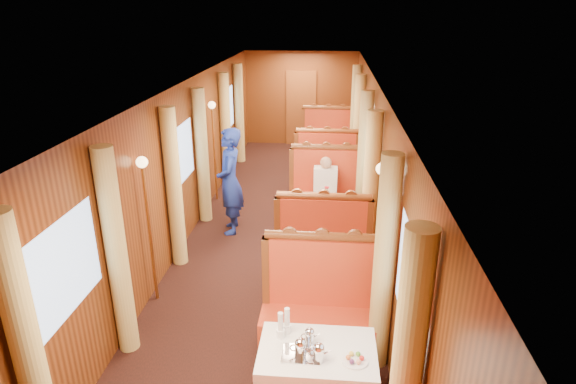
# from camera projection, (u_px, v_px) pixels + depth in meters

# --- Properties ---
(floor) EXTENTS (3.00, 12.00, 0.01)m
(floor) POSITION_uv_depth(u_px,v_px,m) (277.00, 242.00, 7.86)
(floor) COLOR black
(floor) RESTS_ON ground
(ceiling) EXTENTS (3.00, 12.00, 0.01)m
(ceiling) POSITION_uv_depth(u_px,v_px,m) (276.00, 87.00, 6.95)
(ceiling) COLOR silver
(ceiling) RESTS_ON wall_left
(wall_far) EXTENTS (3.00, 0.01, 2.50)m
(wall_far) POSITION_uv_depth(u_px,v_px,m) (301.00, 99.00, 12.97)
(wall_far) COLOR brown
(wall_far) RESTS_ON floor
(wall_left) EXTENTS (0.01, 12.00, 2.50)m
(wall_left) POSITION_uv_depth(u_px,v_px,m) (182.00, 166.00, 7.53)
(wall_left) COLOR brown
(wall_left) RESTS_ON floor
(wall_right) EXTENTS (0.01, 12.00, 2.50)m
(wall_right) POSITION_uv_depth(u_px,v_px,m) (375.00, 172.00, 7.28)
(wall_right) COLOR brown
(wall_right) RESTS_ON floor
(doorway_far) EXTENTS (0.80, 0.04, 2.00)m
(doorway_far) POSITION_uv_depth(u_px,v_px,m) (301.00, 108.00, 13.04)
(doorway_far) COLOR brown
(doorway_far) RESTS_ON floor
(table_near) EXTENTS (1.05, 0.72, 0.75)m
(table_near) POSITION_uv_depth(u_px,v_px,m) (317.00, 383.00, 4.41)
(table_near) COLOR white
(table_near) RESTS_ON floor
(banquette_near_aft) EXTENTS (1.30, 0.55, 1.34)m
(banquette_near_aft) POSITION_uv_depth(u_px,v_px,m) (320.00, 313.00, 5.33)
(banquette_near_aft) COLOR red
(banquette_near_aft) RESTS_ON floor
(table_mid) EXTENTS (1.05, 0.72, 0.75)m
(table_mid) POSITION_uv_depth(u_px,v_px,m) (324.00, 223.00, 7.66)
(table_mid) COLOR white
(table_mid) RESTS_ON floor
(banquette_mid_fwd) EXTENTS (1.30, 0.55, 1.34)m
(banquette_mid_fwd) POSITION_uv_depth(u_px,v_px,m) (323.00, 250.00, 6.70)
(banquette_mid_fwd) COLOR red
(banquette_mid_fwd) RESTS_ON floor
(banquette_mid_aft) EXTENTS (1.30, 0.55, 1.34)m
(banquette_mid_aft) POSITION_uv_depth(u_px,v_px,m) (325.00, 196.00, 8.58)
(banquette_mid_aft) COLOR red
(banquette_mid_aft) RESTS_ON floor
(table_far) EXTENTS (1.05, 0.72, 0.75)m
(table_far) POSITION_uv_depth(u_px,v_px,m) (327.00, 158.00, 10.91)
(table_far) COLOR white
(table_far) RESTS_ON floor
(banquette_far_fwd) EXTENTS (1.30, 0.55, 1.34)m
(banquette_far_fwd) POSITION_uv_depth(u_px,v_px,m) (326.00, 170.00, 9.95)
(banquette_far_fwd) COLOR red
(banquette_far_fwd) RESTS_ON floor
(banquette_far_aft) EXTENTS (1.30, 0.55, 1.34)m
(banquette_far_aft) POSITION_uv_depth(u_px,v_px,m) (327.00, 144.00, 11.83)
(banquette_far_aft) COLOR red
(banquette_far_aft) RESTS_ON floor
(tea_tray) EXTENTS (0.35, 0.27, 0.01)m
(tea_tray) POSITION_uv_depth(u_px,v_px,m) (301.00, 354.00, 4.20)
(tea_tray) COLOR silver
(tea_tray) RESTS_ON table_near
(teapot_left) EXTENTS (0.18, 0.13, 0.14)m
(teapot_left) POSITION_uv_depth(u_px,v_px,m) (300.00, 350.00, 4.16)
(teapot_left) COLOR silver
(teapot_left) RESTS_ON tea_tray
(teapot_right) EXTENTS (0.18, 0.14, 0.14)m
(teapot_right) POSITION_uv_depth(u_px,v_px,m) (319.00, 355.00, 4.11)
(teapot_right) COLOR silver
(teapot_right) RESTS_ON tea_tray
(teapot_back) EXTENTS (0.16, 0.13, 0.12)m
(teapot_back) POSITION_uv_depth(u_px,v_px,m) (309.00, 337.00, 4.34)
(teapot_back) COLOR silver
(teapot_back) RESTS_ON tea_tray
(fruit_plate) EXTENTS (0.23, 0.23, 0.05)m
(fruit_plate) POSITION_uv_depth(u_px,v_px,m) (355.00, 359.00, 4.13)
(fruit_plate) COLOR white
(fruit_plate) RESTS_ON table_near
(cup_inboard) EXTENTS (0.08, 0.08, 0.26)m
(cup_inboard) POSITION_uv_depth(u_px,v_px,m) (281.00, 328.00, 4.39)
(cup_inboard) COLOR white
(cup_inboard) RESTS_ON table_near
(cup_outboard) EXTENTS (0.08, 0.08, 0.26)m
(cup_outboard) POSITION_uv_depth(u_px,v_px,m) (287.00, 323.00, 4.46)
(cup_outboard) COLOR white
(cup_outboard) RESTS_ON table_near
(rose_vase_mid) EXTENTS (0.06, 0.06, 0.36)m
(rose_vase_mid) POSITION_uv_depth(u_px,v_px,m) (327.00, 191.00, 7.44)
(rose_vase_mid) COLOR silver
(rose_vase_mid) RESTS_ON table_mid
(rose_vase_far) EXTENTS (0.06, 0.06, 0.36)m
(rose_vase_far) POSITION_uv_depth(u_px,v_px,m) (329.00, 134.00, 10.71)
(rose_vase_far) COLOR silver
(rose_vase_far) RESTS_ON table_far
(window_left_near) EXTENTS (0.01, 1.20, 0.90)m
(window_left_near) POSITION_uv_depth(u_px,v_px,m) (64.00, 269.00, 4.20)
(window_left_near) COLOR #8CADD8
(window_left_near) RESTS_ON wall_left
(curtain_left_near_a) EXTENTS (0.22, 0.22, 2.35)m
(curtain_left_near_a) POSITION_uv_depth(u_px,v_px,m) (29.00, 356.00, 3.57)
(curtain_left_near_a) COLOR tan
(curtain_left_near_a) RESTS_ON floor
(curtain_left_near_b) EXTENTS (0.22, 0.22, 2.35)m
(curtain_left_near_b) POSITION_uv_depth(u_px,v_px,m) (117.00, 255.00, 5.02)
(curtain_left_near_b) COLOR tan
(curtain_left_near_b) RESTS_ON floor
(window_right_near) EXTENTS (0.01, 1.20, 0.90)m
(window_right_near) POSITION_uv_depth(u_px,v_px,m) (409.00, 286.00, 3.96)
(window_right_near) COLOR #8CADD8
(window_right_near) RESTS_ON wall_right
(curtain_right_near_a) EXTENTS (0.22, 0.22, 2.35)m
(curtain_right_near_a) POSITION_uv_depth(u_px,v_px,m) (406.00, 380.00, 3.34)
(curtain_right_near_a) COLOR tan
(curtain_right_near_a) RESTS_ON floor
(curtain_right_near_b) EXTENTS (0.22, 0.22, 2.35)m
(curtain_right_near_b) POSITION_uv_depth(u_px,v_px,m) (384.00, 267.00, 4.79)
(curtain_right_near_b) COLOR tan
(curtain_right_near_b) RESTS_ON floor
(window_left_mid) EXTENTS (0.01, 1.20, 0.90)m
(window_left_mid) POSITION_uv_depth(u_px,v_px,m) (181.00, 154.00, 7.45)
(window_left_mid) COLOR #8CADD8
(window_left_mid) RESTS_ON wall_left
(curtain_left_mid_a) EXTENTS (0.22, 0.22, 2.35)m
(curtain_left_mid_a) POSITION_uv_depth(u_px,v_px,m) (174.00, 189.00, 6.82)
(curtain_left_mid_a) COLOR tan
(curtain_left_mid_a) RESTS_ON floor
(curtain_left_mid_b) EXTENTS (0.22, 0.22, 2.35)m
(curtain_left_mid_b) POSITION_uv_depth(u_px,v_px,m) (202.00, 157.00, 8.27)
(curtain_left_mid_b) COLOR tan
(curtain_left_mid_b) RESTS_ON floor
(window_right_mid) EXTENTS (0.01, 1.20, 0.90)m
(window_right_mid) POSITION_uv_depth(u_px,v_px,m) (375.00, 159.00, 7.21)
(window_right_mid) COLOR #8CADD8
(window_right_mid) RESTS_ON wall_right
(curtain_right_mid_a) EXTENTS (0.22, 0.22, 2.35)m
(curtain_right_mid_a) POSITION_uv_depth(u_px,v_px,m) (370.00, 195.00, 6.59)
(curtain_right_mid_a) COLOR tan
(curtain_right_mid_a) RESTS_ON floor
(curtain_right_mid_b) EXTENTS (0.22, 0.22, 2.35)m
(curtain_right_mid_b) POSITION_uv_depth(u_px,v_px,m) (364.00, 161.00, 8.04)
(curtain_right_mid_b) COLOR tan
(curtain_right_mid_b) RESTS_ON floor
(window_left_far) EXTENTS (0.01, 1.20, 0.90)m
(window_left_far) POSITION_uv_depth(u_px,v_px,m) (228.00, 109.00, 10.70)
(window_left_far) COLOR #8CADD8
(window_left_far) RESTS_ON wall_left
(curtain_left_far_a) EXTENTS (0.22, 0.22, 2.35)m
(curtain_left_far_a) POSITION_uv_depth(u_px,v_px,m) (226.00, 130.00, 10.07)
(curtain_left_far_a) COLOR tan
(curtain_left_far_a) RESTS_ON floor
(curtain_left_far_b) EXTENTS (0.22, 0.22, 2.35)m
(curtain_left_far_b) POSITION_uv_depth(u_px,v_px,m) (239.00, 114.00, 11.52)
(curtain_left_far_b) COLOR tan
(curtain_left_far_b) RESTS_ON floor
(window_right_far) EXTENTS (0.01, 1.20, 0.90)m
(window_right_far) POSITION_uv_depth(u_px,v_px,m) (362.00, 111.00, 10.46)
(window_right_far) COLOR #8CADD8
(window_right_far) RESTS_ON wall_right
(curtain_right_far_a) EXTENTS (0.22, 0.22, 2.35)m
(curtain_right_far_a) POSITION_uv_depth(u_px,v_px,m) (358.00, 133.00, 9.84)
(curtain_right_far_a) COLOR tan
(curtain_right_far_a) RESTS_ON floor
(curtain_right_far_b) EXTENTS (0.22, 0.22, 2.35)m
(curtain_right_far_b) POSITION_uv_depth(u_px,v_px,m) (355.00, 116.00, 11.29)
(curtain_right_far_b) COLOR tan
(curtain_right_far_b) RESTS_ON floor
(sconce_left_fore) EXTENTS (0.14, 0.14, 1.95)m
(sconce_left_fore) POSITION_uv_depth(u_px,v_px,m) (146.00, 201.00, 5.85)
(sconce_left_fore) COLOR #BF8C3F
(sconce_left_fore) RESTS_ON floor
(sconce_right_fore) EXTENTS (0.14, 0.14, 1.95)m
(sconce_right_fore) POSITION_uv_depth(u_px,v_px,m) (379.00, 209.00, 5.61)
(sconce_right_fore) COLOR #BF8C3F
(sconce_right_fore) RESTS_ON floor
(sconce_left_aft) EXTENTS (0.14, 0.14, 1.95)m
(sconce_left_aft) POSITION_uv_depth(u_px,v_px,m) (213.00, 131.00, 9.09)
(sconce_left_aft) COLOR #BF8C3F
(sconce_left_aft) RESTS_ON floor
(sconce_right_aft) EXTENTS (0.14, 0.14, 1.95)m
(sconce_right_aft) POSITION_uv_depth(u_px,v_px,m) (362.00, 134.00, 8.86)
(sconce_right_aft) COLOR #BF8C3F
(sconce_right_aft) RESTS_ON floor
(steward) EXTENTS (0.53, 0.71, 1.79)m
(steward) POSITION_uv_depth(u_px,v_px,m) (230.00, 181.00, 7.92)
(steward) COLOR navy
(steward) RESTS_ON floor
(passenger) EXTENTS (0.40, 0.44, 0.76)m
(passenger) POSITION_uv_depth(u_px,v_px,m) (325.00, 184.00, 8.27)
(passenger) COLOR beige
(passenger) RESTS_ON banquette_mid_aft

